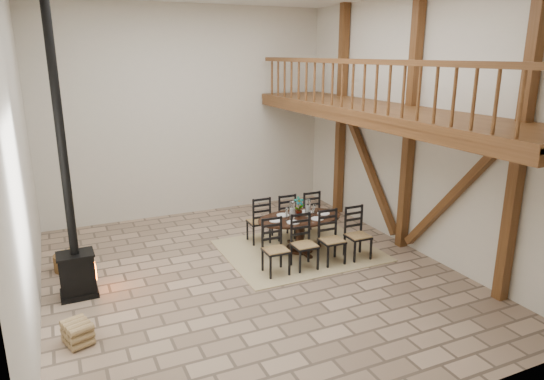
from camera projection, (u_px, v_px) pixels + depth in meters
name	position (u px, v px, depth m)	size (l,w,h in m)	color
ground	(252.00, 275.00, 8.82)	(8.00, 8.00, 0.00)	tan
room_shell	(313.00, 105.00, 8.48)	(7.02, 8.02, 5.01)	beige
rug	(299.00, 250.00, 9.88)	(3.00, 2.50, 0.02)	tan
dining_table	(302.00, 235.00, 9.71)	(2.19, 2.00, 1.14)	black
wood_stove	(72.00, 231.00, 7.75)	(0.59, 0.46, 5.00)	black
log_basket	(67.00, 261.00, 8.98)	(0.47, 0.47, 0.39)	brown
log_stack	(78.00, 333.00, 6.70)	(0.44, 0.52, 0.33)	#A3865B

